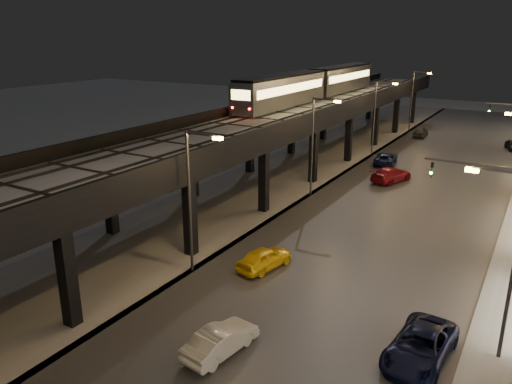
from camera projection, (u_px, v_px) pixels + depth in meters
The scene contains 19 objects.
road_surface at pixel (410, 197), 45.75m from camera, with size 17.00×120.00×0.06m, color #46474D.
under_viaduct_pavement at pixel (280, 177), 52.25m from camera, with size 11.00×120.00×0.06m, color #9FA1A8.
elevated_viaduct at pixel (266, 129), 47.96m from camera, with size 9.00×100.00×6.30m.
viaduct_trackbed at pixel (266, 120), 47.83m from camera, with size 8.40×100.00×0.32m.
viaduct_parapet_streetside at pixel (308, 119), 45.61m from camera, with size 0.30×100.00×1.10m, color black.
viaduct_parapet_far at pixel (229, 112), 49.80m from camera, with size 0.30×100.00×1.10m, color black.
streetlight_left_1 at pixel (193, 193), 29.91m from camera, with size 2.57×0.28×9.00m.
streetlight_right_1 at pixel (509, 255), 21.64m from camera, with size 2.56×0.28×9.00m.
streetlight_left_2 at pixel (315, 140), 44.69m from camera, with size 2.57×0.28×9.00m.
streetlight_left_3 at pixel (377, 113), 59.48m from camera, with size 2.57×0.28×9.00m.
streetlight_left_4 at pixel (414, 97), 74.26m from camera, with size 2.57×0.28×9.00m.
traffic_light_rig_a at pixel (504, 207), 29.69m from camera, with size 6.10×0.34×7.00m.
subway_train at pixel (315, 84), 62.30m from camera, with size 2.88×35.11×3.45m.
car_taxi at pixel (264, 259), 31.72m from camera, with size 1.64×4.08×1.39m, color yellow.
car_near_white at pixel (221, 341), 23.28m from camera, with size 1.43×4.11×1.36m, color silver.
car_mid_silver at pixel (386, 159), 56.84m from camera, with size 2.24×4.86×1.35m, color #0F1B41.
car_mid_dark at pixel (391, 175), 50.28m from camera, with size 2.08×5.11×1.48m, color maroon.
car_far_white at pixel (420, 132), 72.01m from camera, with size 1.66×4.12×1.40m, color #3D3E3F.
car_onc_dark at pixel (420, 347), 22.76m from camera, with size 2.41×5.23×1.45m, color black.
Camera 1 is at (17.26, -9.62, 14.43)m, focal length 35.00 mm.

